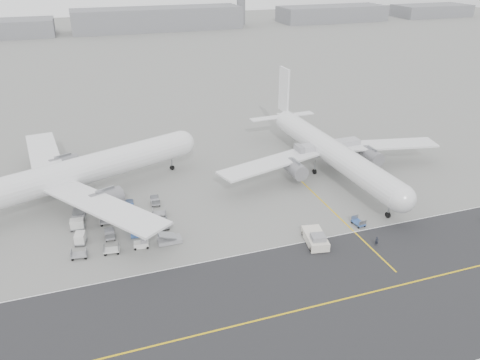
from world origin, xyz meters
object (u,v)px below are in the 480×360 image
object	(u,v)px
control_tower	(241,0)
pushback_tug	(315,238)
jet_bridge	(329,149)
ground_crew_a	(377,241)
airliner_b	(329,150)
airliner_a	(69,174)

from	to	relation	value
control_tower	pushback_tug	distance (m)	279.91
control_tower	jet_bridge	bearing A→B (deg)	-104.20
jet_bridge	ground_crew_a	distance (m)	34.20
airliner_b	ground_crew_a	xyz separation A→B (m)	(-6.68, -30.14, -4.74)
pushback_tug	ground_crew_a	xyz separation A→B (m)	(9.87, -4.14, -0.17)
ground_crew_a	jet_bridge	bearing A→B (deg)	99.84
airliner_b	pushback_tug	world-z (taller)	airliner_b
control_tower	airliner_b	xyz separation A→B (m)	(-62.07, -242.21, -10.63)
ground_crew_a	control_tower	bearing A→B (deg)	99.63
pushback_tug	ground_crew_a	world-z (taller)	pushback_tug
control_tower	airliner_a	size ratio (longest dim) A/B	0.54
ground_crew_a	pushback_tug	bearing A→B (deg)	-178.95
jet_bridge	airliner_b	bearing A→B (deg)	-119.42
airliner_b	jet_bridge	xyz separation A→B (m)	(1.52, 2.86, -1.08)
jet_bridge	ground_crew_a	world-z (taller)	jet_bridge
ground_crew_a	airliner_a	bearing A→B (deg)	169.07
airliner_a	jet_bridge	bearing A→B (deg)	-112.51
pushback_tug	ground_crew_a	distance (m)	10.71
pushback_tug	airliner_a	bearing A→B (deg)	153.16
airliner_a	pushback_tug	world-z (taller)	airliner_a
pushback_tug	ground_crew_a	bearing A→B (deg)	-12.34
airliner_b	jet_bridge	distance (m)	3.41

